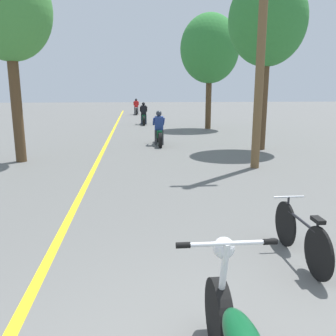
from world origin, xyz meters
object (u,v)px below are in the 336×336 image
at_px(roadside_tree_left, 8,12).
at_px(motorcycle_rider_lead, 159,132).
at_px(utility_pole, 262,33).
at_px(roadside_tree_right_near, 268,21).
at_px(motorcycle_rider_mid, 144,116).
at_px(bicycle_parked, 301,235).
at_px(motorcycle_rider_far, 136,109).
at_px(roadside_tree_right_far, 210,49).

height_order(roadside_tree_left, motorcycle_rider_lead, roadside_tree_left).
height_order(utility_pole, roadside_tree_left, utility_pole).
distance_m(roadside_tree_right_near, motorcycle_rider_mid, 11.63).
xyz_separation_m(roadside_tree_right_near, roadside_tree_left, (-8.33, -1.57, -0.15)).
xyz_separation_m(roadside_tree_left, bicycle_parked, (5.74, -7.19, -4.07)).
relative_size(roadside_tree_left, motorcycle_rider_far, 2.71).
height_order(roadside_tree_right_near, bicycle_parked, roadside_tree_right_near).
bearing_deg(motorcycle_rider_lead, utility_pole, -61.63).
relative_size(utility_pole, roadside_tree_left, 1.22).
height_order(roadside_tree_right_far, roadside_tree_left, roadside_tree_right_far).
bearing_deg(roadside_tree_right_far, motorcycle_rider_lead, -119.19).
bearing_deg(roadside_tree_left, roadside_tree_right_near, 10.67).
distance_m(utility_pole, bicycle_parked, 6.69).
height_order(motorcycle_rider_mid, bicycle_parked, motorcycle_rider_mid).
distance_m(roadside_tree_left, bicycle_parked, 10.06).
distance_m(roadside_tree_right_far, roadside_tree_left, 11.73).
height_order(roadside_tree_right_near, roadside_tree_right_far, roadside_tree_right_far).
relative_size(roadside_tree_right_far, roadside_tree_left, 1.06).
distance_m(motorcycle_rider_far, bicycle_parked, 28.04).
relative_size(motorcycle_rider_mid, motorcycle_rider_far, 0.94).
relative_size(roadside_tree_right_near, motorcycle_rider_far, 2.85).
bearing_deg(roadside_tree_right_near, motorcycle_rider_mid, 112.45).
bearing_deg(motorcycle_rider_mid, roadside_tree_right_near, -67.55).
relative_size(roadside_tree_right_far, motorcycle_rider_far, 2.87).
xyz_separation_m(roadside_tree_right_near, bicycle_parked, (-2.59, -8.76, -4.22)).
xyz_separation_m(motorcycle_rider_lead, motorcycle_rider_mid, (-0.40, 8.61, 0.00)).
distance_m(motorcycle_rider_lead, motorcycle_rider_mid, 8.62).
relative_size(motorcycle_rider_lead, motorcycle_rider_mid, 0.99).
bearing_deg(roadside_tree_right_far, roadside_tree_left, -131.52).
bearing_deg(bicycle_parked, motorcycle_rider_lead, 96.57).
bearing_deg(utility_pole, roadside_tree_left, 167.53).
bearing_deg(utility_pole, bicycle_parked, -103.03).
relative_size(utility_pole, roadside_tree_right_near, 1.17).
bearing_deg(motorcycle_rider_mid, roadside_tree_right_far, -38.44).
xyz_separation_m(utility_pole, roadside_tree_left, (-7.04, 1.56, 0.70)).
relative_size(roadside_tree_right_far, motorcycle_rider_mid, 3.07).
bearing_deg(roadside_tree_right_near, bicycle_parked, -106.45).
bearing_deg(bicycle_parked, motorcycle_rider_far, 94.09).
distance_m(roadside_tree_right_far, motorcycle_rider_mid, 6.01).
bearing_deg(motorcycle_rider_lead, motorcycle_rider_far, 92.65).
relative_size(utility_pole, roadside_tree_right_far, 1.16).
bearing_deg(roadside_tree_left, motorcycle_rider_lead, 33.61).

